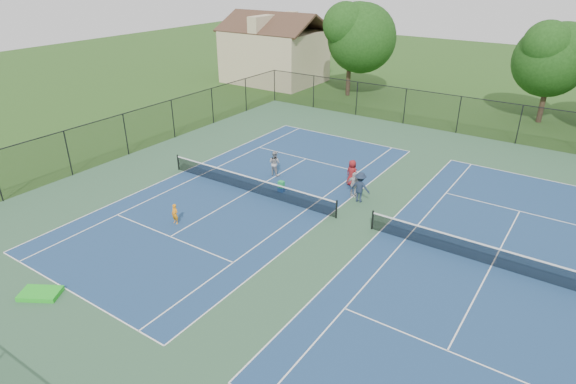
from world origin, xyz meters
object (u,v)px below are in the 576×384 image
Objects in this scene: instructor at (275,163)px; ball_hopper at (281,184)px; bystander_a at (354,185)px; bystander_c at (352,173)px; tree_back_c at (553,57)px; ball_crate at (281,189)px; child_player at (175,214)px; tree_back_a at (351,34)px; clapboard_house at (274,54)px; bystander_b at (360,187)px.

instructor is 4.16× the size of ball_hopper.
bystander_c is at bearing -61.65° from bystander_a.
tree_back_c is at bearing -109.86° from bystander_a.
bystander_c reaches higher than ball_crate.
child_player is 6.77m from ball_hopper.
tree_back_a is 22.50m from instructor.
instructor is 5.70m from bystander_a.
tree_back_a is 10.47m from clapboard_house.
child_player is at bearing -110.57° from ball_crate.
ball_hopper is (-3.07, -3.17, -0.36)m from bystander_c.
tree_back_c reaches higher than clapboard_house.
tree_back_c is 5.06× the size of bystander_c.
tree_back_c reaches higher than bystander_a.
instructor reaches higher than bystander_a.
tree_back_c is at bearing -115.60° from instructor.
instructor is 0.91× the size of bystander_b.
bystander_a is at bearing 51.49° from child_player.
instructor is 4.54× the size of ball_crate.
instructor is (5.81, -21.10, -5.22)m from tree_back_a.
instructor is at bearing 85.07° from child_player.
tree_back_c is at bearing -97.63° from bystander_c.
ball_crate is (17.59, -23.92, -2.95)m from clapboard_house.
tree_back_a is at bearing -49.79° from bystander_c.
bystander_c is 4.46m from ball_crate.
bystander_b is (12.07, -21.49, -5.14)m from tree_back_a.
clapboard_house is 31.58m from bystander_b.
bystander_b is 5.00× the size of ball_crate.
tree_back_c reaches higher than ball_crate.
child_player is 6.78m from ball_crate.
ball_crate is at bearing 137.71° from instructor.
bystander_a is 3.93× the size of ball_hopper.
instructor is at bearing 134.45° from ball_crate.
tree_back_a is 5.92× the size of bystander_a.
tree_back_c is at bearing 66.49° from ball_crate.
bystander_c is (10.66, -19.75, -5.21)m from tree_back_a.
bystander_b is at bearing -45.54° from clapboard_house.
ball_hopper is (1.78, -1.81, -0.35)m from instructor.
child_player is (-12.78, -30.25, -4.92)m from tree_back_c.
tree_back_c is 4.66× the size of bystander_b.
clapboard_house reaches higher than child_player.
ball_hopper reaches higher than ball_crate.
clapboard_house reaches higher than bystander_c.
ball_hopper is (2.38, 6.34, -0.08)m from child_player.
instructor reaches higher than ball_crate.
bystander_a is at bearing -106.34° from tree_back_c.
clapboard_house is 29.81m from ball_hopper.
tree_back_a reaches higher than bystander_a.
ball_hopper is at bearing -113.51° from tree_back_c.
tree_back_a is at bearing -176.82° from tree_back_c.
bystander_c is at bearing 59.46° from child_player.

